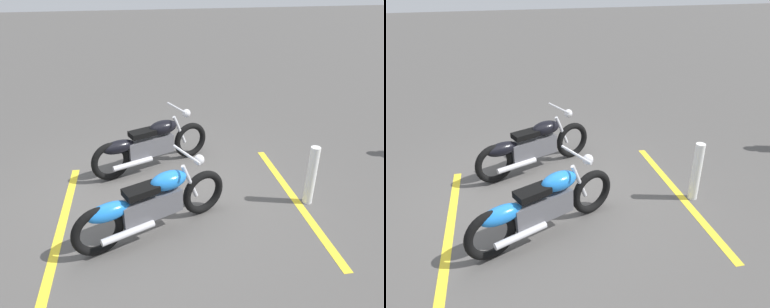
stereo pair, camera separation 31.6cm
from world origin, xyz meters
TOP-DOWN VIEW (x-y plane):
  - ground_plane at (0.00, 0.00)m, footprint 60.00×60.00m
  - motorcycle_bright_foreground at (-0.11, -0.92)m, footprint 2.11×0.95m
  - motorcycle_dark_foreground at (0.06, 0.87)m, footprint 2.12×0.94m
  - bollard_post at (2.28, -0.69)m, footprint 0.14×0.14m
  - parking_stripe_near at (-1.32, -0.54)m, footprint 0.28×3.20m
  - parking_stripe_mid at (2.13, -0.54)m, footprint 0.28×3.20m

SIDE VIEW (x-z plane):
  - ground_plane at x=0.00m, z-range 0.00..0.00m
  - parking_stripe_near at x=-1.32m, z-range 0.00..0.01m
  - parking_stripe_mid at x=2.13m, z-range 0.00..0.01m
  - motorcycle_bright_foreground at x=-0.11m, z-range -0.06..0.98m
  - motorcycle_dark_foreground at x=0.06m, z-range -0.06..0.98m
  - bollard_post at x=2.28m, z-range 0.00..0.93m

